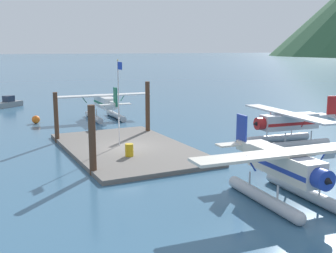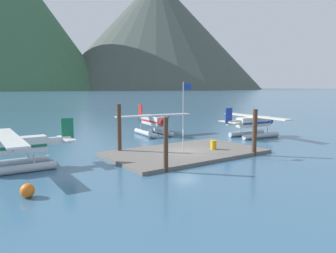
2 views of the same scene
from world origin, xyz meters
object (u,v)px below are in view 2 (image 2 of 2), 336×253
Objects in this scene: fuel_drum at (213,145)px; seaplane_cream_stbd_fwd at (254,125)px; seaplane_white_port_fwd at (13,150)px; flagpole at (184,109)px; seaplane_silver_bow_right at (153,123)px; mooring_buoy at (27,191)px.

fuel_drum is 11.66m from seaplane_cream_stbd_fwd.
seaplane_white_port_fwd is (-17.33, 3.86, 0.84)m from fuel_drum.
flagpole is 14.85m from seaplane_cream_stbd_fwd.
flagpole is 13.70m from seaplane_silver_bow_right.
seaplane_cream_stbd_fwd is at bearing 21.19° from fuel_drum.
seaplane_silver_bow_right is (19.30, 16.49, 1.16)m from mooring_buoy.
seaplane_silver_bow_right reaches higher than fuel_drum.
flagpole reaches higher than seaplane_silver_bow_right.
flagpole is at bearing -13.43° from seaplane_white_port_fwd.
fuel_drum is at bearing -96.00° from seaplane_silver_bow_right.
seaplane_silver_bow_right and seaplane_cream_stbd_fwd have the same top height.
seaplane_white_port_fwd is at bearing -179.30° from seaplane_cream_stbd_fwd.
seaplane_cream_stbd_fwd reaches higher than fuel_drum.
seaplane_silver_bow_right is 12.98m from seaplane_cream_stbd_fwd.
seaplane_white_port_fwd is at bearing 167.45° from fuel_drum.
seaplane_cream_stbd_fwd is 1.00× the size of seaplane_white_port_fwd.
seaplane_silver_bow_right is 20.86m from seaplane_white_port_fwd.
fuel_drum is 13.19m from seaplane_silver_bow_right.
fuel_drum is at bearing 10.75° from mooring_buoy.
seaplane_silver_bow_right is 1.00× the size of seaplane_white_port_fwd.
seaplane_cream_stbd_fwd is at bearing 0.70° from seaplane_white_port_fwd.
flagpole reaches higher than seaplane_white_port_fwd.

